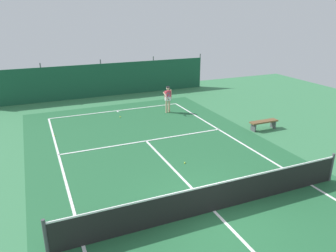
{
  "coord_description": "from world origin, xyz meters",
  "views": [
    {
      "loc": [
        -4.85,
        -7.58,
        6.06
      ],
      "look_at": [
        0.85,
        5.67,
        0.9
      ],
      "focal_mm": 34.89,
      "sensor_mm": 36.0,
      "label": 1
    }
  ],
  "objects_px": {
    "tennis_ball_near_player": "(185,163)",
    "tennis_player": "(168,97)",
    "tennis_ball_midcourt": "(120,117)",
    "tennis_ball_by_sideline": "(55,136)",
    "tennis_net": "(215,197)",
    "courtside_bench": "(264,123)"
  },
  "relations": [
    {
      "from": "tennis_ball_near_player",
      "to": "tennis_ball_by_sideline",
      "type": "distance_m",
      "value": 7.17
    },
    {
      "from": "tennis_player",
      "to": "tennis_ball_near_player",
      "type": "relative_size",
      "value": 24.85
    },
    {
      "from": "tennis_ball_by_sideline",
      "to": "tennis_ball_midcourt",
      "type": "bearing_deg",
      "value": 23.11
    },
    {
      "from": "tennis_player",
      "to": "tennis_ball_near_player",
      "type": "xyz_separation_m",
      "value": [
        -2.19,
        -6.88,
        -0.93
      ]
    },
    {
      "from": "tennis_ball_by_sideline",
      "to": "tennis_ball_near_player",
      "type": "bearing_deg",
      "value": -49.12
    },
    {
      "from": "courtside_bench",
      "to": "tennis_net",
      "type": "bearing_deg",
      "value": -139.11
    },
    {
      "from": "tennis_net",
      "to": "tennis_ball_by_sideline",
      "type": "relative_size",
      "value": 153.33
    },
    {
      "from": "tennis_net",
      "to": "courtside_bench",
      "type": "relative_size",
      "value": 6.33
    },
    {
      "from": "tennis_net",
      "to": "tennis_ball_by_sideline",
      "type": "bearing_deg",
      "value": 114.59
    },
    {
      "from": "tennis_net",
      "to": "tennis_ball_midcourt",
      "type": "distance_m",
      "value": 10.52
    },
    {
      "from": "tennis_ball_midcourt",
      "to": "tennis_ball_by_sideline",
      "type": "relative_size",
      "value": 1.0
    },
    {
      "from": "tennis_ball_by_sideline",
      "to": "courtside_bench",
      "type": "relative_size",
      "value": 0.04
    },
    {
      "from": "tennis_ball_midcourt",
      "to": "courtside_bench",
      "type": "xyz_separation_m",
      "value": [
        6.47,
        -5.05,
        0.34
      ]
    },
    {
      "from": "courtside_bench",
      "to": "tennis_ball_near_player",
      "type": "bearing_deg",
      "value": -160.23
    },
    {
      "from": "tennis_net",
      "to": "tennis_ball_near_player",
      "type": "bearing_deg",
      "value": 79.35
    },
    {
      "from": "tennis_net",
      "to": "tennis_ball_midcourt",
      "type": "xyz_separation_m",
      "value": [
        -0.16,
        10.51,
        -0.48
      ]
    },
    {
      "from": "tennis_ball_near_player",
      "to": "courtside_bench",
      "type": "relative_size",
      "value": 0.04
    },
    {
      "from": "tennis_player",
      "to": "tennis_net",
      "type": "bearing_deg",
      "value": 63.85
    },
    {
      "from": "tennis_ball_midcourt",
      "to": "courtside_bench",
      "type": "bearing_deg",
      "value": -37.95
    },
    {
      "from": "tennis_ball_near_player",
      "to": "tennis_player",
      "type": "bearing_deg",
      "value": 72.32
    },
    {
      "from": "courtside_bench",
      "to": "tennis_player",
      "type": "bearing_deg",
      "value": 125.66
    },
    {
      "from": "tennis_player",
      "to": "courtside_bench",
      "type": "xyz_separation_m",
      "value": [
        3.47,
        -4.84,
        -0.59
      ]
    }
  ]
}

